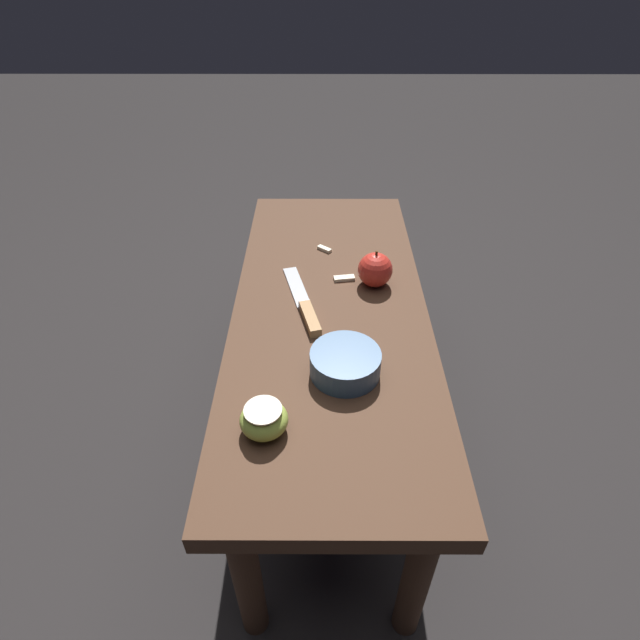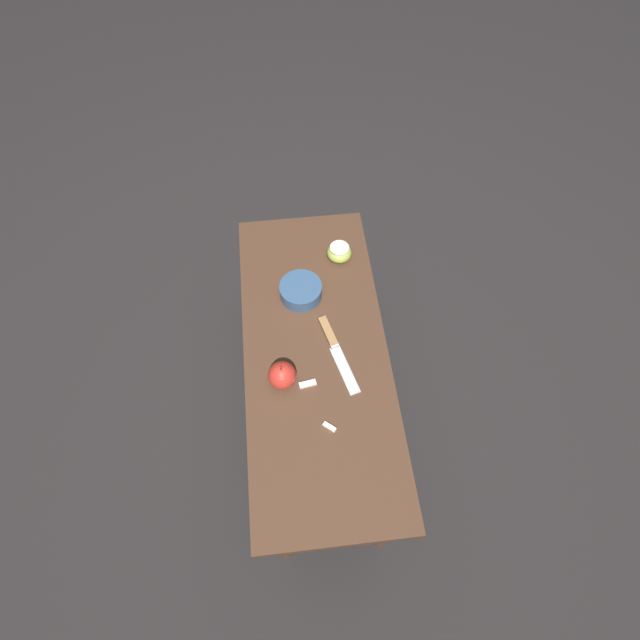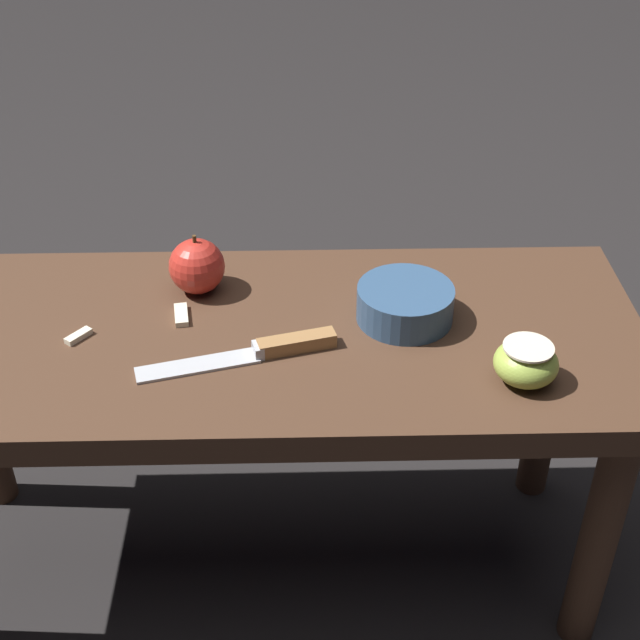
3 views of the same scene
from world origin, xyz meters
TOP-DOWN VIEW (x-y plane):
  - ground_plane at (0.00, 0.00)m, footprint 8.00×8.00m
  - wooden_bench at (0.00, 0.00)m, footprint 1.06×0.42m
  - knife at (-0.02, 0.05)m, footprint 0.26×0.09m
  - apple_whole at (0.08, -0.10)m, footprint 0.08×0.08m
  - apple_cut at (-0.34, 0.11)m, footprint 0.08×0.08m
  - apple_slice_near_knife at (0.23, 0.01)m, footprint 0.03×0.04m
  - apple_slice_center at (0.10, -0.03)m, footprint 0.02×0.05m
  - bowl at (-0.20, -0.02)m, footprint 0.13×0.13m

SIDE VIEW (x-z plane):
  - ground_plane at x=0.00m, z-range 0.00..0.00m
  - wooden_bench at x=0.00m, z-range 0.16..0.62m
  - apple_slice_near_knife at x=0.23m, z-range 0.46..0.47m
  - apple_slice_center at x=0.10m, z-range 0.46..0.47m
  - knife at x=-0.02m, z-range 0.46..0.48m
  - bowl at x=-0.20m, z-range 0.46..0.51m
  - apple_cut at x=-0.34m, z-range 0.46..0.51m
  - apple_whole at x=0.08m, z-range 0.45..0.54m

